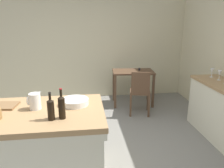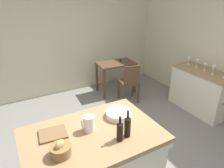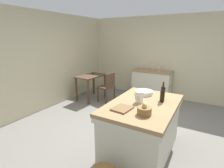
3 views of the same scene
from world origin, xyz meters
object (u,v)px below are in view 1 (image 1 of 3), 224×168
Objects in this scene: wine_bottle_amber at (51,109)px; wine_glass_right at (220,73)px; wooden_chair at (140,91)px; pitcher at (35,101)px; wine_bottle_dark at (62,107)px; wine_glass_far_right at (212,71)px; writing_desk at (133,77)px; wash_bowl at (75,102)px; island_table at (38,143)px; cutting_board at (4,106)px; side_cabinet at (220,110)px.

wine_glass_right is at bearing 24.42° from wine_bottle_amber.
pitcher reaches higher than wooden_chair.
wine_bottle_dark reaches higher than wooden_chair.
wine_bottle_dark is 2.74m from wine_glass_right.
pitcher is at bearing 124.57° from wine_bottle_amber.
wine_glass_far_right reaches higher than wooden_chair.
writing_desk is at bearing 129.35° from wine_glass_right.
wine_glass_far_right is at bearing 92.89° from wine_glass_right.
wine_bottle_dark reaches higher than wash_bowl.
wooden_chair is 5.36× the size of wine_glass_right.
wine_glass_right is at bearing -34.94° from wooden_chair.
wine_glass_far_right reaches higher than island_table.
wash_bowl is 2.13× the size of wine_glass_far_right.
writing_desk is 2.98m from cutting_board.
wine_glass_far_right is at bearing 28.21° from wine_bottle_amber.
wash_bowl is 1.01× the size of wine_bottle_dark.
wine_bottle_dark is at bearing -158.83° from side_cabinet.
wine_glass_right reaches higher than wooden_chair.
wash_bowl is 2.49m from wine_glass_right.
wine_bottle_amber is 1.91× the size of wine_glass_far_right.
pitcher is 0.45m from wine_bottle_dark.
cutting_board is at bearing 177.17° from wash_bowl.
wooden_chair is at bearing 52.00° from wash_bowl.
wash_bowl reaches higher than island_table.
side_cabinet is 1.49m from wooden_chair.
island_table is 9.92× the size of wine_glass_far_right.
island_table is at bearing -161.23° from wash_bowl.
wash_bowl is (-1.23, -1.57, 0.42)m from wooden_chair.
side_cabinet is at bearing -42.80° from wooden_chair.
wine_glass_far_right is at bearing -27.49° from wooden_chair.
wine_bottle_dark is (0.33, -0.30, 0.04)m from pitcher.
wine_glass_far_right is at bearing 20.81° from pitcher.
side_cabinet is 0.70m from wine_glass_far_right.
wine_bottle_amber is at bearing -55.43° from pitcher.
wine_bottle_amber is at bearing -151.79° from wine_glass_far_right.
writing_desk is at bearing 91.19° from wooden_chair.
cutting_board is 0.76m from wine_bottle_amber.
writing_desk is (1.66, 2.33, 0.17)m from island_table.
wine_bottle_amber is 2.85m from wine_glass_right.
wine_bottle_dark is at bearing -107.42° from wash_bowl.
wash_bowl is at bearing -157.27° from wine_glass_far_right.
cutting_board reaches higher than side_cabinet.
wine_bottle_amber is 1.74× the size of wine_glass_right.
wine_glass_far_right is (1.14, -1.19, 0.36)m from writing_desk.
cutting_board is at bearing -133.81° from writing_desk.
writing_desk is 1.02× the size of wooden_chair.
wine_bottle_amber reaches higher than wooden_chair.
wine_bottle_amber reaches higher than wine_glass_right.
pitcher is 1.35× the size of wine_glass_right.
side_cabinet is 0.61m from wine_glass_right.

